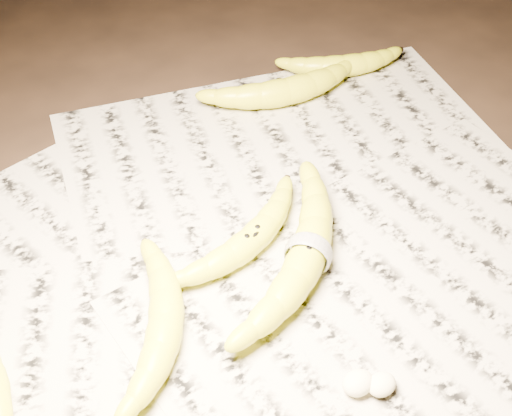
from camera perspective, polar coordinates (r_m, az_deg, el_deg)
ground at (r=0.77m, az=-0.13°, el=-4.62°), size 3.00×3.00×0.00m
newspaper_patch at (r=0.75m, az=0.13°, el=-5.73°), size 0.90×0.70×0.01m
banana_left_b at (r=0.70m, az=-7.28°, el=-8.96°), size 0.16×0.18×0.04m
banana_center at (r=0.77m, az=-0.43°, el=-2.43°), size 0.19×0.10×0.03m
banana_taped at (r=0.75m, az=4.22°, el=-3.49°), size 0.24×0.19×0.04m
banana_upper_a at (r=0.98m, az=2.43°, el=9.48°), size 0.21×0.11×0.04m
banana_upper_b at (r=1.05m, az=7.01°, el=11.39°), size 0.16×0.12×0.03m
measuring_tape at (r=0.75m, az=4.22°, el=-3.49°), size 0.03×0.04×0.05m
flesh_chunk_b at (r=0.67m, az=10.05°, el=-13.54°), size 0.03×0.02×0.02m
flesh_chunk_c at (r=0.67m, az=8.20°, el=-13.49°), size 0.03×0.03×0.02m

